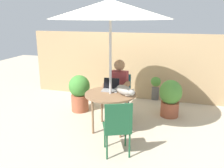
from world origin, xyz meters
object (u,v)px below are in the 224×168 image
chair_empty (118,125)px  person_seated (118,86)px  laptop (111,87)px  potted_plant_corner (170,97)px  chair_occupied (120,92)px  potted_plant_near_fence (156,86)px  potted_plant_by_chair (80,92)px  patio_umbrella (110,9)px  cat (125,91)px  patio_table (110,97)px

chair_empty → person_seated: (-0.35, 1.39, 0.17)m
laptop → chair_empty: bearing=-68.3°
laptop → potted_plant_corner: (1.09, 0.73, -0.35)m
chair_occupied → potted_plant_near_fence: 1.39m
person_seated → potted_plant_corner: (1.03, 0.36, -0.26)m
person_seated → potted_plant_by_chair: 0.96m
patio_umbrella → chair_occupied: (0.00, 0.73, -1.66)m
cat → potted_plant_by_chair: 1.42m
patio_umbrella → cat: patio_umbrella is taller
chair_occupied → laptop: bearing=-96.0°
patio_table → patio_umbrella: 1.53m
cat → potted_plant_corner: 1.28m
potted_plant_by_chair → patio_table: bearing=-36.6°
potted_plant_by_chair → potted_plant_corner: bearing=7.5°
patio_umbrella → person_seated: bearing=90.0°
potted_plant_by_chair → laptop: bearing=-28.8°
chair_occupied → potted_plant_by_chair: (-0.92, -0.05, -0.07)m
laptop → cat: size_ratio=0.63×
patio_table → laptop: (-0.05, 0.21, 0.13)m
potted_plant_near_fence → potted_plant_corner: 1.10m
person_seated → laptop: 0.38m
laptop → cat: (0.33, -0.22, 0.02)m
potted_plant_corner → laptop: bearing=-146.0°
chair_empty → cat: cat is taller
patio_umbrella → potted_plant_near_fence: 2.75m
patio_umbrella → chair_occupied: bearing=90.0°
person_seated → potted_plant_corner: bearing=19.4°
chair_occupied → laptop: 0.59m
patio_table → chair_occupied: size_ratio=1.06×
patio_table → potted_plant_corner: size_ratio=1.18×
chair_occupied → chair_empty: bearing=-77.2°
potted_plant_by_chair → chair_occupied: bearing=3.1°
chair_empty → potted_plant_corner: (0.68, 1.75, -0.09)m
patio_umbrella → potted_plant_near_fence: bearing=72.3°
potted_plant_by_chair → cat: bearing=-30.3°
potted_plant_corner → person_seated: bearing=-160.6°
laptop → potted_plant_near_fence: laptop is taller
patio_umbrella → potted_plant_corner: size_ratio=2.95×
chair_occupied → patio_table: bearing=-90.0°
potted_plant_by_chair → potted_plant_near_fence: bearing=39.6°
chair_empty → potted_plant_by_chair: bearing=130.4°
patio_umbrella → potted_plant_by_chair: bearing=143.4°
laptop → potted_plant_corner: bearing=34.0°
patio_table → chair_empty: chair_empty is taller
person_seated → cat: bearing=-65.3°
chair_empty → laptop: 1.13m
potted_plant_near_fence → chair_empty: bearing=-95.7°
cat → potted_plant_near_fence: bearing=79.8°
patio_table → person_seated: person_seated is taller
patio_umbrella → potted_plant_near_fence: patio_umbrella is taller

